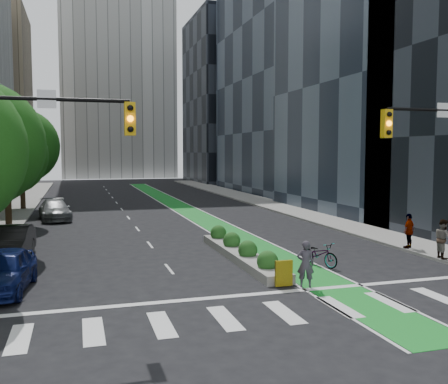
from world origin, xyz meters
TOP-DOWN VIEW (x-y plane):
  - ground at (0.00, 0.00)m, footprint 160.00×160.00m
  - sidewalk_left at (-11.80, 25.00)m, footprint 3.60×90.00m
  - sidewalk_right at (11.80, 25.00)m, footprint 3.60×90.00m
  - bike_lane_paint at (3.00, 30.00)m, footprint 2.20×70.00m
  - building_glass_far at (21.00, 45.00)m, footprint 14.00×24.00m
  - building_dark_end at (20.00, 68.00)m, footprint 14.00×18.00m
  - building_distant at (2.00, 90.00)m, footprint 22.00×16.00m
  - tree_midfar at (-11.00, 22.00)m, footprint 5.60×5.60m
  - tree_far at (-11.00, 32.00)m, footprint 6.60×6.60m
  - median_planter at (1.20, 7.04)m, footprint 1.20×10.26m
  - bicycle at (4.20, 4.69)m, footprint 1.47×2.22m
  - cyclist at (2.00, 1.57)m, footprint 0.78×0.66m
  - parked_car_left_near at (-9.07, 4.19)m, footprint 2.37×4.87m
  - parked_car_left_mid at (-9.50, 9.94)m, footprint 2.02×5.04m
  - parked_car_left_far at (-8.01, 24.32)m, footprint 2.80×5.51m
  - pedestrian_near at (10.30, 3.88)m, footprint 0.88×1.03m
  - pedestrian_far at (10.30, 6.43)m, footprint 1.16×0.90m

SIDE VIEW (x-z plane):
  - ground at x=0.00m, z-range 0.00..0.00m
  - bike_lane_paint at x=3.00m, z-range 0.00..0.01m
  - sidewalk_left at x=-11.80m, z-range 0.00..0.15m
  - sidewalk_right at x=11.80m, z-range 0.00..0.15m
  - median_planter at x=1.20m, z-range -0.18..0.92m
  - bicycle at x=4.20m, z-range 0.00..1.10m
  - parked_car_left_far at x=-8.01m, z-range 0.00..1.53m
  - parked_car_left_near at x=-9.07m, z-range 0.00..1.60m
  - parked_car_left_mid at x=-9.50m, z-range 0.00..1.63m
  - cyclist at x=2.00m, z-range 0.00..1.82m
  - pedestrian_far at x=10.30m, z-range 0.15..1.98m
  - pedestrian_near at x=10.30m, z-range 0.15..2.02m
  - tree_midfar at x=-11.00m, z-range 1.07..8.83m
  - tree_far at x=-11.00m, z-range 1.19..10.20m
  - building_dark_end at x=20.00m, z-range 0.00..28.00m
  - building_glass_far at x=21.00m, z-range 0.00..42.00m
  - building_distant at x=2.00m, z-range 0.00..70.00m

